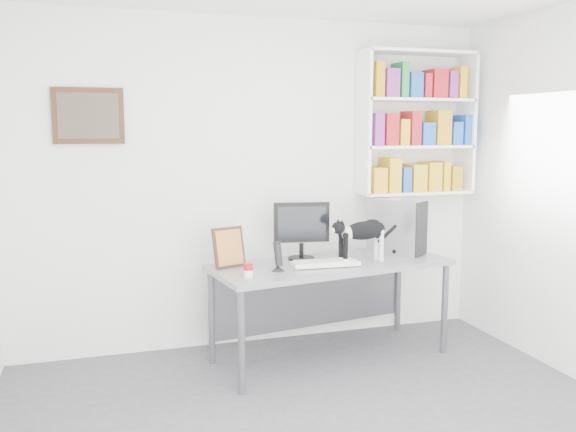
{
  "coord_description": "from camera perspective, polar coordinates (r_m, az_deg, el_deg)",
  "views": [
    {
      "loc": [
        -1.25,
        -2.9,
        1.8
      ],
      "look_at": [
        0.14,
        1.53,
        1.14
      ],
      "focal_mm": 38.0,
      "sensor_mm": 36.0,
      "label": 1
    }
  ],
  "objects": [
    {
      "name": "bookshelf",
      "position": [
        5.44,
        11.93,
        8.48
      ],
      "size": [
        1.03,
        0.28,
        1.24
      ],
      "primitive_type": "cube",
      "color": "white",
      "rests_on": "room"
    },
    {
      "name": "leaning_print",
      "position": [
        4.57,
        -5.57,
        -2.85
      ],
      "size": [
        0.27,
        0.17,
        0.31
      ],
      "primitive_type": "cube",
      "rotation": [
        0.0,
        0.0,
        0.32
      ],
      "color": "#442216",
      "rests_on": "desk"
    },
    {
      "name": "pc_tower",
      "position": [
        5.13,
        10.11,
        -0.94
      ],
      "size": [
        0.41,
        0.49,
        0.45
      ],
      "primitive_type": "cube",
      "rotation": [
        0.0,
        0.0,
        0.57
      ],
      "color": "#AAAAAF",
      "rests_on": "desk"
    },
    {
      "name": "speaker",
      "position": [
        4.43,
        -0.94,
        -3.74
      ],
      "size": [
        0.14,
        0.14,
        0.23
      ],
      "primitive_type": "cylinder",
      "rotation": [
        0.0,
        0.0,
        0.56
      ],
      "color": "black",
      "rests_on": "desk"
    },
    {
      "name": "soup_can",
      "position": [
        4.27,
        -3.73,
        -5.09
      ],
      "size": [
        0.07,
        0.07,
        0.1
      ],
      "primitive_type": "cylinder",
      "rotation": [
        0.0,
        0.0,
        0.1
      ],
      "color": "#AF0F13",
      "rests_on": "desk"
    },
    {
      "name": "room",
      "position": [
        3.19,
        5.88,
        -0.05
      ],
      "size": [
        4.01,
        4.01,
        2.7
      ],
      "color": "#57585D",
      "rests_on": "ground"
    },
    {
      "name": "wall_art",
      "position": [
        4.87,
        -18.18,
        8.9
      ],
      "size": [
        0.52,
        0.04,
        0.42
      ],
      "primitive_type": "cube",
      "color": "#442216",
      "rests_on": "room"
    },
    {
      "name": "keyboard",
      "position": [
        4.63,
        3.48,
        -4.44
      ],
      "size": [
        0.52,
        0.23,
        0.04
      ],
      "primitive_type": "cube",
      "rotation": [
        0.0,
        0.0,
        -0.07
      ],
      "color": "white",
      "rests_on": "desk"
    },
    {
      "name": "monitor",
      "position": [
        4.79,
        1.27,
        -1.37
      ],
      "size": [
        0.47,
        0.28,
        0.47
      ],
      "primitive_type": "cube",
      "rotation": [
        0.0,
        0.0,
        -0.17
      ],
      "color": "black",
      "rests_on": "desk"
    },
    {
      "name": "cat",
      "position": [
        4.73,
        7.02,
        -2.35
      ],
      "size": [
        0.57,
        0.26,
        0.34
      ],
      "primitive_type": null,
      "rotation": [
        0.0,
        0.0,
        0.21
      ],
      "color": "black",
      "rests_on": "desk"
    },
    {
      "name": "desk",
      "position": [
        4.86,
        4.02,
        -8.8
      ],
      "size": [
        1.95,
        1.01,
        0.78
      ],
      "primitive_type": "cube",
      "rotation": [
        0.0,
        0.0,
        0.16
      ],
      "color": "slate",
      "rests_on": "room"
    }
  ]
}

